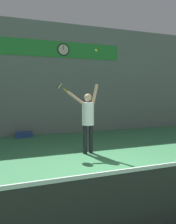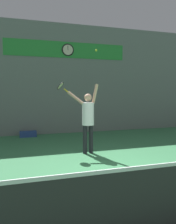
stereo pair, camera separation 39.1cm
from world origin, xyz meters
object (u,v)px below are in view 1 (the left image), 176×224
(tennis_racket, at_px, (60,86))
(tennis_player, at_px, (88,117))
(scoreboard_clock, at_px, (63,50))
(tennis_ball, at_px, (96,50))
(equipment_bag, at_px, (24,135))

(tennis_racket, bearing_deg, tennis_player, -29.01)
(scoreboard_clock, xyz_separation_m, tennis_player, (-0.11, -3.53, -2.67))
(scoreboard_clock, distance_m, tennis_ball, 3.69)
(tennis_ball, bearing_deg, tennis_racket, 152.30)
(scoreboard_clock, distance_m, tennis_racket, 3.66)
(scoreboard_clock, xyz_separation_m, equipment_bag, (-1.84, -0.39, -3.70))
(tennis_player, height_order, tennis_racket, tennis_racket)
(tennis_player, relative_size, tennis_ball, 32.54)
(tennis_racket, bearing_deg, equipment_bag, 109.69)
(tennis_racket, bearing_deg, scoreboard_clock, 74.43)
(tennis_player, xyz_separation_m, tennis_ball, (0.23, -0.10, 2.00))
(tennis_ball, distance_m, equipment_bag, 4.85)
(tennis_racket, relative_size, tennis_ball, 6.19)
(scoreboard_clock, distance_m, equipment_bag, 4.15)
(tennis_racket, height_order, tennis_ball, tennis_ball)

